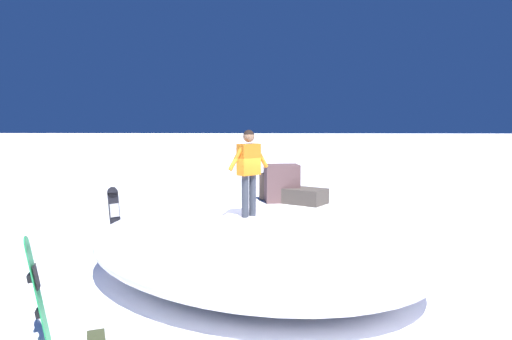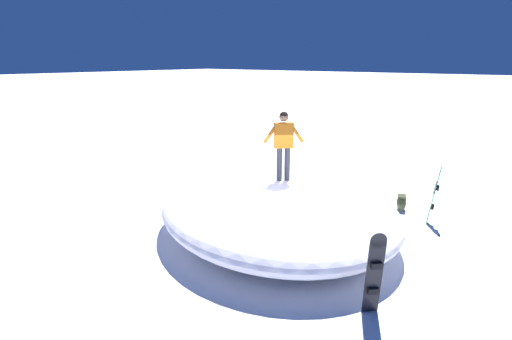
% 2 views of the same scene
% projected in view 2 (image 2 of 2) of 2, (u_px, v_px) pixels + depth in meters
% --- Properties ---
extents(ground, '(240.00, 240.00, 0.00)m').
position_uv_depth(ground, '(281.00, 244.00, 10.93)').
color(ground, white).
extents(snow_mound, '(9.14, 9.49, 1.32)m').
position_uv_depth(snow_mound, '(276.00, 207.00, 11.56)').
color(snow_mound, white).
rests_on(snow_mound, ground).
extents(snowboarder_standing, '(0.79, 0.80, 1.74)m').
position_uv_depth(snowboarder_standing, '(284.00, 139.00, 11.29)').
color(snowboarder_standing, '#333842').
rests_on(snowboarder_standing, snow_mound).
extents(snowboard_primary_upright, '(0.37, 0.37, 1.56)m').
position_uv_depth(snowboard_primary_upright, '(375.00, 272.00, 7.72)').
color(snowboard_primary_upright, black).
rests_on(snowboard_primary_upright, ground).
extents(snowboard_secondary_upright, '(0.33, 0.33, 1.62)m').
position_uv_depth(snowboard_secondary_upright, '(435.00, 194.00, 12.05)').
color(snowboard_secondary_upright, '#1E8C47').
rests_on(snowboard_secondary_upright, ground).
extents(backpack_near, '(0.70, 0.46, 0.45)m').
position_uv_depth(backpack_near, '(401.00, 202.00, 13.29)').
color(backpack_near, '#383D23').
rests_on(backpack_near, ground).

